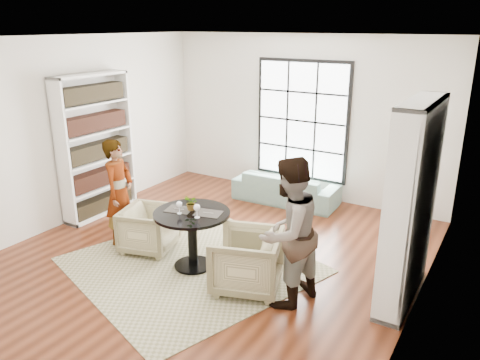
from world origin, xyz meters
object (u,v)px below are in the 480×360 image
Objects in this scene: pedestal_table at (192,228)px; person_left at (119,192)px; wine_glass_right at (197,208)px; armchair_left at (149,229)px; wine_glass_left at (179,205)px; sofa at (286,188)px; armchair_right at (247,261)px; flower_centerpiece at (191,203)px; person_right at (288,233)px.

person_left is (-1.39, 0.08, 0.21)m from pedestal_table.
wine_glass_right is (1.57, -0.19, 0.14)m from person_left.
armchair_left is 0.97m from wine_glass_left.
sofa is 3.09m from armchair_right.
wine_glass_left is 0.28m from wine_glass_right.
flower_centerpiece is at bearing 126.02° from pedestal_table.
person_left reaches higher than pedestal_table.
armchair_right reaches higher than sofa.
armchair_right is at bearing 104.76° from sofa.
armchair_right is at bearing -110.24° from person_left.
sofa is 1.20× the size of person_left.
sofa is at bearing -42.55° from person_left.
wine_glass_left is (0.74, -0.20, 0.60)m from armchair_left.
person_left is (-0.55, 0.00, 0.47)m from armchair_left.
person_left is 1.36m from flower_centerpiece.
person_right is at bearing -5.29° from flower_centerpiece.
wine_glass_left is at bearing -115.03° from person_left.
pedestal_table is 0.57× the size of person_right.
pedestal_table is at bearing -113.88° from armchair_right.
pedestal_table is 1.22× the size of armchair_right.
flower_centerpiece reaches higher than armchair_right.
person_left reaches higher than wine_glass_right.
person_left is 9.23× the size of wine_glass_left.
armchair_right is 0.75m from person_right.
sofa is 2.89m from flower_centerpiece.
sofa is at bearing -140.04° from person_right.
wine_glass_right is at bearing 2.50° from wine_glass_left.
wine_glass_left reaches higher than armchair_right.
wine_glass_left is (-1.55, -0.04, 0.04)m from person_right.
flower_centerpiece is at bearing 87.25° from sofa.
armchair_left is 3.43× the size of flower_centerpiece.
sofa is at bearing 88.10° from wine_glass_left.
sofa is 3.16m from person_left.
person_right is at bearing 1.38° from wine_glass_left.
wine_glass_left is 0.81× the size of flower_centerpiece.
pedestal_table is 1.41m from person_left.
flower_centerpiece is at bearing -107.84° from armchair_left.
pedestal_table is at bearing 88.01° from sofa.
person_right reaches higher than armchair_right.
wine_glass_left is at bearing -74.70° from person_right.
flower_centerpiece is (-0.21, 0.16, -0.03)m from wine_glass_right.
wine_glass_left reaches higher than armchair_left.
person_right is (0.55, -0.00, 0.52)m from armchair_right.
wine_glass_right is (0.18, -2.98, 0.66)m from sofa.
pedestal_table is at bearing -111.22° from armchair_left.
person_right is (2.84, -0.17, 0.10)m from person_left.
flower_centerpiece reaches higher than pedestal_table.
pedestal_table is 0.92m from armchair_right.
person_right is at bearing -3.40° from pedestal_table.
armchair_right is 1.14m from wine_glass_left.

